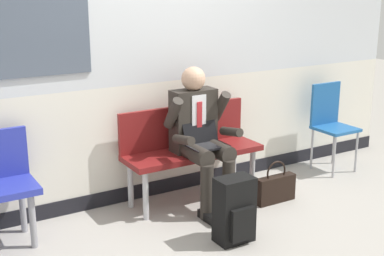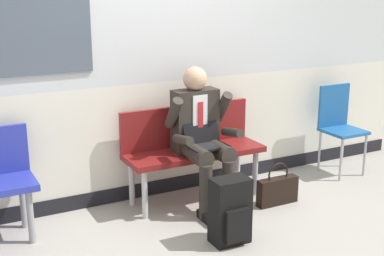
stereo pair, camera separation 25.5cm
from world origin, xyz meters
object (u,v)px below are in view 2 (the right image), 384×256
at_px(folding_chair, 339,121).
at_px(backpack, 231,212).
at_px(bench_with_person, 191,144).
at_px(handbag, 277,190).
at_px(person_seated, 202,135).

bearing_deg(folding_chair, backpack, -155.12).
xyz_separation_m(bench_with_person, backpack, (-0.14, -0.91, -0.26)).
bearing_deg(backpack, handbag, 29.26).
height_order(person_seated, handbag, person_seated).
bearing_deg(bench_with_person, handbag, -38.83).
distance_m(handbag, folding_chair, 1.21).
height_order(bench_with_person, folding_chair, folding_chair).
relative_size(handbag, folding_chair, 0.43).
relative_size(bench_with_person, backpack, 2.46).
bearing_deg(handbag, backpack, -150.74).
relative_size(backpack, handbag, 1.31).
bearing_deg(folding_chair, person_seated, -175.86).
height_order(bench_with_person, person_seated, person_seated).
xyz_separation_m(person_seated, backpack, (-0.14, -0.72, -0.40)).
xyz_separation_m(bench_with_person, person_seated, (0.00, -0.19, 0.14)).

